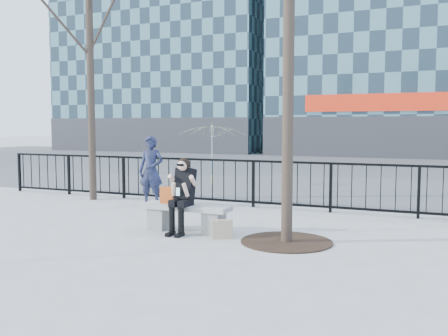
% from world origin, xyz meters
% --- Properties ---
extents(ground, '(120.00, 120.00, 0.00)m').
position_xyz_m(ground, '(0.00, 0.00, 0.00)').
color(ground, gray).
rests_on(ground, ground).
extents(street_surface, '(60.00, 23.00, 0.01)m').
position_xyz_m(street_surface, '(0.00, 15.00, 0.00)').
color(street_surface, '#474747').
rests_on(street_surface, ground).
extents(railing, '(14.00, 0.06, 1.10)m').
position_xyz_m(railing, '(0.00, 3.00, 0.55)').
color(railing, black).
rests_on(railing, ground).
extents(building_left, '(16.20, 10.20, 22.60)m').
position_xyz_m(building_left, '(-15.00, 27.00, 11.30)').
color(building_left, slate).
rests_on(building_left, ground).
extents(tree_left, '(2.80, 2.80, 6.50)m').
position_xyz_m(tree_left, '(-4.00, 2.50, 4.86)').
color(tree_left, black).
rests_on(tree_left, ground).
extents(tree_grate, '(1.50, 1.50, 0.02)m').
position_xyz_m(tree_grate, '(1.90, -0.10, 0.01)').
color(tree_grate, black).
rests_on(tree_grate, ground).
extents(bench_main, '(1.65, 0.46, 0.49)m').
position_xyz_m(bench_main, '(0.00, 0.00, 0.30)').
color(bench_main, gray).
rests_on(bench_main, ground).
extents(seated_woman, '(0.50, 0.64, 1.34)m').
position_xyz_m(seated_woman, '(0.00, -0.16, 0.67)').
color(seated_woman, black).
rests_on(seated_woman, ground).
extents(handbag, '(0.37, 0.18, 0.30)m').
position_xyz_m(handbag, '(-0.32, 0.02, 0.64)').
color(handbag, '#B74916').
rests_on(handbag, bench_main).
extents(shopping_bag, '(0.36, 0.26, 0.32)m').
position_xyz_m(shopping_bag, '(0.83, -0.25, 0.16)').
color(shopping_bag, tan).
rests_on(shopping_bag, ground).
extents(standing_man, '(0.65, 0.47, 1.66)m').
position_xyz_m(standing_man, '(-2.10, 2.24, 0.83)').
color(standing_man, black).
rests_on(standing_man, ground).
extents(vendor_umbrella, '(2.25, 2.29, 1.98)m').
position_xyz_m(vendor_umbrella, '(-2.43, 6.37, 0.99)').
color(vendor_umbrella, yellow).
rests_on(vendor_umbrella, ground).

